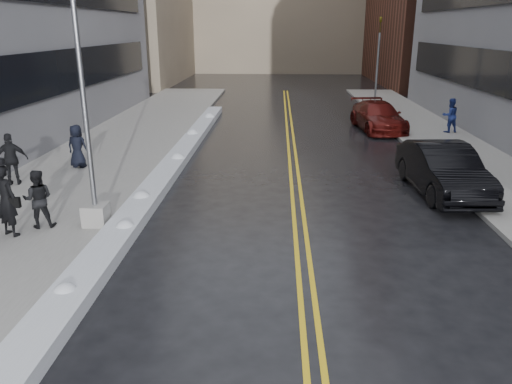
# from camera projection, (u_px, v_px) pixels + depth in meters

# --- Properties ---
(ground) EXTENTS (160.00, 160.00, 0.00)m
(ground) POSITION_uv_depth(u_px,v_px,m) (202.00, 263.00, 12.23)
(ground) COLOR black
(ground) RESTS_ON ground
(sidewalk_west) EXTENTS (5.50, 50.00, 0.15)m
(sidewalk_west) POSITION_uv_depth(u_px,v_px,m) (105.00, 157.00, 21.93)
(sidewalk_west) COLOR gray
(sidewalk_west) RESTS_ON ground
(sidewalk_east) EXTENTS (4.00, 50.00, 0.15)m
(sidewalk_east) POSITION_uv_depth(u_px,v_px,m) (469.00, 161.00, 21.28)
(sidewalk_east) COLOR gray
(sidewalk_east) RESTS_ON ground
(lane_line_left) EXTENTS (0.12, 50.00, 0.01)m
(lane_line_left) POSITION_uv_depth(u_px,v_px,m) (289.00, 160.00, 21.62)
(lane_line_left) COLOR gold
(lane_line_left) RESTS_ON ground
(lane_line_right) EXTENTS (0.12, 50.00, 0.01)m
(lane_line_right) POSITION_uv_depth(u_px,v_px,m) (296.00, 160.00, 21.61)
(lane_line_right) COLOR gold
(lane_line_right) RESTS_ON ground
(snow_ridge) EXTENTS (0.90, 30.00, 0.34)m
(snow_ridge) POSITION_uv_depth(u_px,v_px,m) (170.00, 168.00, 19.87)
(snow_ridge) COLOR silver
(snow_ridge) RESTS_ON ground
(lamppost) EXTENTS (0.65, 0.65, 7.62)m
(lamppost) POSITION_uv_depth(u_px,v_px,m) (88.00, 143.00, 13.47)
(lamppost) COLOR gray
(lamppost) RESTS_ON sidewalk_west
(fire_hydrant) EXTENTS (0.26, 0.26, 0.73)m
(fire_hydrant) POSITION_uv_depth(u_px,v_px,m) (446.00, 150.00, 21.17)
(fire_hydrant) COLOR maroon
(fire_hydrant) RESTS_ON sidewalk_east
(traffic_signal) EXTENTS (0.16, 0.20, 6.00)m
(traffic_signal) POSITION_uv_depth(u_px,v_px,m) (378.00, 60.00, 33.57)
(traffic_signal) COLOR gray
(traffic_signal) RESTS_ON sidewalk_east
(pedestrian_fedora) EXTENTS (0.85, 0.72, 1.97)m
(pedestrian_fedora) POSITION_uv_depth(u_px,v_px,m) (6.00, 200.00, 13.20)
(pedestrian_fedora) COLOR black
(pedestrian_fedora) RESTS_ON sidewalk_west
(pedestrian_b) EXTENTS (0.94, 0.81, 1.65)m
(pedestrian_b) POSITION_uv_depth(u_px,v_px,m) (38.00, 199.00, 13.80)
(pedestrian_b) COLOR black
(pedestrian_b) RESTS_ON sidewalk_west
(pedestrian_c) EXTENTS (0.92, 0.69, 1.72)m
(pedestrian_c) POSITION_uv_depth(u_px,v_px,m) (77.00, 146.00, 19.77)
(pedestrian_c) COLOR black
(pedestrian_c) RESTS_ON sidewalk_west
(pedestrian_d) EXTENTS (1.17, 0.79, 1.85)m
(pedestrian_d) POSITION_uv_depth(u_px,v_px,m) (12.00, 159.00, 17.54)
(pedestrian_d) COLOR black
(pedestrian_d) RESTS_ON sidewalk_west
(pedestrian_east) EXTENTS (1.01, 0.87, 1.79)m
(pedestrian_east) POSITION_uv_depth(u_px,v_px,m) (450.00, 115.00, 26.45)
(pedestrian_east) COLOR navy
(pedestrian_east) RESTS_ON sidewalk_east
(car_black) EXTENTS (2.15, 5.32, 1.72)m
(car_black) POSITION_uv_depth(u_px,v_px,m) (443.00, 170.00, 17.07)
(car_black) COLOR black
(car_black) RESTS_ON ground
(car_maroon) EXTENTS (2.75, 5.56, 1.56)m
(car_maroon) POSITION_uv_depth(u_px,v_px,m) (378.00, 116.00, 27.74)
(car_maroon) COLOR #460D0B
(car_maroon) RESTS_ON ground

